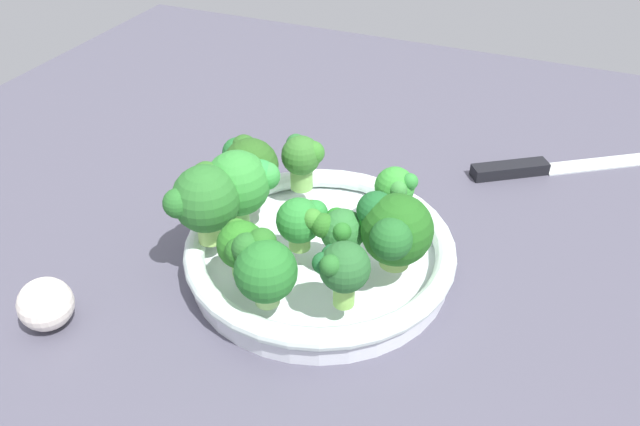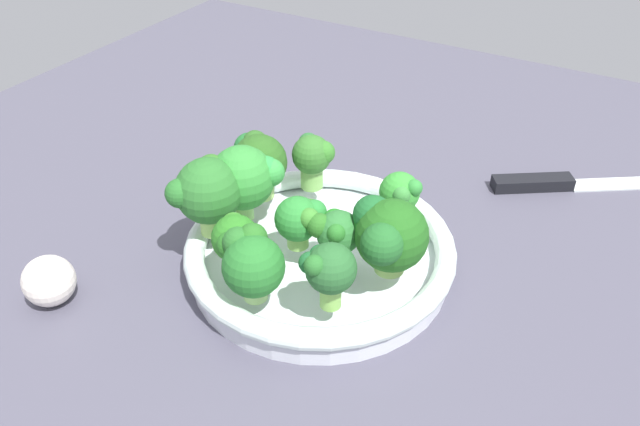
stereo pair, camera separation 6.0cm
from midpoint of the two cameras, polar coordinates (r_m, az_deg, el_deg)
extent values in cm
cube|color=#4C4A59|center=(64.35, -1.83, -6.63)|extent=(130.00, 130.00, 2.50)
cylinder|color=silver|center=(64.04, -2.70, -4.40)|extent=(25.89, 25.89, 1.71)
torus|color=silver|center=(62.83, -2.75, -3.08)|extent=(26.97, 26.97, 2.08)
cylinder|color=#91C96B|center=(58.25, -9.94, -4.79)|extent=(2.09, 2.09, 1.98)
sphere|color=#297420|center=(56.72, -10.18, -2.94)|extent=(4.38, 4.38, 4.38)
sphere|color=#256922|center=(55.26, -9.28, -3.02)|extent=(2.32, 2.32, 2.32)
sphere|color=#24661E|center=(54.90, -10.44, -3.57)|extent=(2.55, 2.55, 2.55)
sphere|color=#337725|center=(57.44, -10.48, -1.67)|extent=(2.21, 2.21, 2.21)
cylinder|color=#7BB657|center=(68.81, -4.20, 3.18)|extent=(2.45, 2.45, 2.65)
sphere|color=#336E29|center=(67.39, -4.30, 5.12)|extent=(4.26, 4.26, 4.26)
sphere|color=#28662D|center=(68.60, -4.70, 6.15)|extent=(2.23, 2.23, 2.23)
sphere|color=#307332|center=(68.14, -4.85, 5.93)|extent=(2.01, 2.01, 2.01)
sphere|color=#347728|center=(67.05, -3.23, 5.38)|extent=(2.53, 2.53, 2.53)
cylinder|color=#9CC86A|center=(67.44, -8.69, 1.90)|extent=(2.76, 2.76, 2.33)
sphere|color=#28581D|center=(65.79, -8.92, 4.11)|extent=(5.85, 5.85, 5.85)
sphere|color=#20662A|center=(67.34, -10.04, 5.32)|extent=(3.20, 3.20, 3.20)
sphere|color=#2A5C20|center=(66.65, -9.47, 5.76)|extent=(2.76, 2.76, 2.76)
cylinder|color=#8ECE64|center=(59.43, -0.90, -3.40)|extent=(1.87, 1.87, 1.61)
sphere|color=#2C7031|center=(58.08, -0.92, -1.74)|extent=(4.21, 4.21, 4.21)
sphere|color=#266D24|center=(56.43, -1.03, -1.82)|extent=(1.78, 1.78, 1.78)
sphere|color=#2A6A21|center=(57.36, -2.39, -1.33)|extent=(2.35, 2.35, 2.35)
sphere|color=#21771F|center=(58.79, -1.37, -0.60)|extent=(2.24, 2.24, 2.24)
cylinder|color=#8CC869|center=(64.37, -9.77, 0.14)|extent=(1.83, 1.83, 2.72)
sphere|color=#328734|center=(62.43, -10.09, 2.72)|extent=(6.50, 6.50, 6.50)
sphere|color=green|center=(62.02, -7.69, 3.25)|extent=(2.83, 2.83, 2.83)
sphere|color=green|center=(62.02, -8.17, 3.37)|extent=(3.00, 3.00, 3.00)
cylinder|color=#A3D56A|center=(62.51, -12.65, -1.46)|extent=(2.46, 2.46, 2.78)
sphere|color=#2A6B2A|center=(60.50, -13.08, 1.17)|extent=(6.50, 6.50, 6.50)
sphere|color=#266827|center=(59.61, -15.55, 0.75)|extent=(2.84, 2.84, 2.84)
sphere|color=#2F6924|center=(61.62, -13.01, 3.15)|extent=(2.92, 2.92, 2.92)
cylinder|color=#82B855|center=(60.62, -4.72, -2.53)|extent=(2.10, 2.10, 1.76)
sphere|color=#2B8131|center=(59.22, -4.83, -0.78)|extent=(4.38, 4.38, 4.38)
sphere|color=#3A832D|center=(57.73, -3.69, -0.66)|extent=(1.99, 1.99, 1.99)
sphere|color=#297F33|center=(59.57, -3.25, 0.07)|extent=(2.45, 2.45, 2.45)
sphere|color=#397A29|center=(59.77, -3.56, 0.06)|extent=(2.52, 2.52, 2.52)
cylinder|color=#90CF5C|center=(54.26, -1.02, -7.25)|extent=(1.88, 1.88, 2.71)
sphere|color=#265F2B|center=(52.39, -1.05, -5.03)|extent=(4.40, 4.40, 4.40)
sphere|color=#1B5A2A|center=(52.33, -3.02, -4.67)|extent=(1.91, 1.91, 1.91)
sphere|color=#1B5E2C|center=(52.67, -2.11, -3.98)|extent=(1.98, 1.98, 1.98)
sphere|color=#266727|center=(50.85, -2.46, -4.88)|extent=(1.80, 1.80, 1.80)
cylinder|color=#96D86D|center=(64.44, 3.96, 0.46)|extent=(2.07, 2.07, 2.31)
sphere|color=green|center=(63.03, 4.05, 2.29)|extent=(4.06, 4.06, 4.06)
sphere|color=#2F8534|center=(61.94, 5.37, 2.75)|extent=(1.67, 1.67, 1.67)
sphere|color=#378437|center=(61.53, 4.30, 2.04)|extent=(1.84, 1.84, 1.84)
cylinder|color=#89B056|center=(58.53, 3.78, -4.10)|extent=(2.79, 2.79, 1.81)
sphere|color=#205D1B|center=(56.61, 3.90, -1.73)|extent=(6.65, 6.65, 6.65)
sphere|color=#1B651C|center=(56.88, 1.80, -0.87)|extent=(2.83, 2.83, 2.83)
sphere|color=#216126|center=(54.17, 3.28, -2.47)|extent=(3.79, 3.79, 3.79)
sphere|color=#1B5D28|center=(56.98, 2.09, 0.09)|extent=(3.65, 3.65, 3.65)
cylinder|color=#9CC775|center=(55.23, -7.94, -7.42)|extent=(2.15, 2.15, 1.76)
sphere|color=#256E29|center=(53.46, -8.17, -5.36)|extent=(5.44, 5.44, 5.44)
sphere|color=#266625|center=(53.96, -9.78, -3.27)|extent=(2.70, 2.70, 2.70)
sphere|color=#276722|center=(54.03, -8.48, -2.81)|extent=(2.63, 2.63, 2.63)
cube|color=silver|center=(87.32, 22.67, 4.17)|extent=(11.65, 15.56, 0.40)
cube|color=black|center=(80.79, 14.74, 3.75)|extent=(7.18, 9.19, 1.50)
sphere|color=white|center=(63.35, -26.10, -7.52)|extent=(4.92, 4.92, 4.92)
camera|label=1|loc=(0.03, -92.86, -2.08)|focal=35.44mm
camera|label=2|loc=(0.03, 87.14, 2.08)|focal=35.44mm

